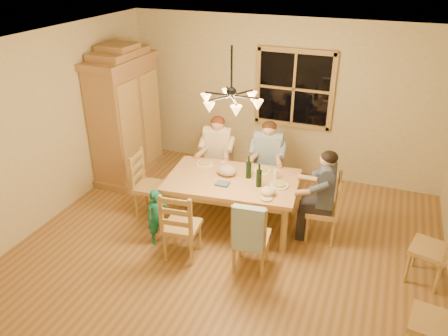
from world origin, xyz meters
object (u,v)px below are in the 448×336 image
at_px(dining_table, 232,185).
at_px(wine_bottle_a, 249,167).
at_px(chandelier, 231,100).
at_px(chair_near_left, 182,236).
at_px(chair_far_right, 267,182).
at_px(child, 157,217).
at_px(chair_near_right, 251,247).
at_px(chair_end_left, 151,195).
at_px(wine_bottle_b, 259,175).
at_px(chair_end_right, 321,219).
at_px(adult_woman, 218,146).
at_px(chair_far_left, 218,176).
at_px(chair_spare_back, 427,259).
at_px(armoire, 126,118).
at_px(adult_slate_man, 325,185).
at_px(chair_spare_front, 430,334).
at_px(adult_plaid_man, 268,152).

distance_m(dining_table, wine_bottle_a, 0.35).
xyz_separation_m(chandelier, chair_near_left, (-0.51, -0.42, -1.77)).
xyz_separation_m(chair_far_right, child, (-1.04, -1.67, 0.10)).
bearing_deg(chair_near_right, chair_far_right, 93.37).
xyz_separation_m(chair_end_left, wine_bottle_b, (1.66, 0.08, 0.62)).
height_order(chair_near_right, chair_end_left, same).
xyz_separation_m(chair_far_right, chair_end_right, (1.00, -0.75, 0.00)).
bearing_deg(wine_bottle_b, chair_end_left, -177.35).
distance_m(chair_far_right, chair_end_left, 1.83).
xyz_separation_m(chandelier, chair_end_left, (-1.41, 0.35, -1.77)).
bearing_deg(adult_woman, chair_far_left, -6.51).
bearing_deg(wine_bottle_b, chair_far_left, 137.67).
xyz_separation_m(chair_far_left, chair_spare_back, (3.16, -1.07, 0.00)).
distance_m(adult_woman, wine_bottle_b, 1.29).
bearing_deg(armoire, adult_slate_man, -11.62).
xyz_separation_m(adult_woman, chair_spare_front, (3.16, -2.29, -0.54)).
bearing_deg(chair_spare_front, adult_plaid_man, 52.52).
distance_m(chair_end_left, wine_bottle_a, 1.60).
height_order(chair_near_right, wine_bottle_a, wine_bottle_a).
xyz_separation_m(dining_table, chair_end_left, (-1.26, -0.14, -0.36)).
distance_m(armoire, chair_far_right, 2.63).
xyz_separation_m(chair_near_left, chair_spare_back, (2.96, 0.64, 0.00)).
bearing_deg(wine_bottle_a, chair_spare_front, -33.72).
bearing_deg(chair_near_right, wine_bottle_a, 104.50).
relative_size(chair_near_right, adult_woman, 1.13).
xyz_separation_m(chair_near_left, wine_bottle_a, (0.55, 1.02, 0.62)).
xyz_separation_m(chair_far_left, chair_end_left, (-0.71, -0.95, 0.00)).
height_order(chair_end_right, wine_bottle_a, wine_bottle_a).
xyz_separation_m(chair_far_left, wine_bottle_a, (0.75, -0.69, 0.62)).
relative_size(child, chair_spare_back, 0.82).
height_order(dining_table, adult_slate_man, adult_slate_man).
height_order(armoire, adult_woman, armoire).
bearing_deg(chair_near_right, child, 172.13).
height_order(chair_far_right, chair_spare_front, same).
bearing_deg(adult_woman, wine_bottle_a, 130.93).
bearing_deg(child, chair_spare_front, -56.83).
relative_size(chair_far_left, adult_slate_man, 1.13).
distance_m(dining_table, chair_end_right, 1.31).
bearing_deg(chair_far_right, chandelier, 79.48).
bearing_deg(dining_table, armoire, 159.03).
xyz_separation_m(dining_table, child, (-0.79, -0.77, -0.26)).
xyz_separation_m(chair_far_left, wine_bottle_b, (0.95, -0.87, 0.62)).
distance_m(chair_far_left, chair_spare_back, 3.33).
height_order(armoire, chair_far_left, armoire).
xyz_separation_m(adult_slate_man, chair_spare_back, (1.35, -0.41, -0.54)).
relative_size(armoire, chair_far_left, 2.32).
height_order(chair_end_left, wine_bottle_a, wine_bottle_a).
bearing_deg(child, chair_far_right, 13.07).
relative_size(chair_near_right, chair_end_right, 1.00).
bearing_deg(chair_spare_back, adult_woman, 85.08).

